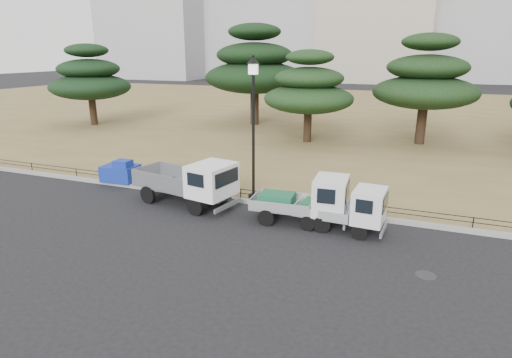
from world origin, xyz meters
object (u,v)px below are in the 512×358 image
at_px(truck_kei_rear, 346,209).
at_px(truck_large, 189,180).
at_px(tarp_pile, 121,172).
at_px(street_lamp, 253,106).
at_px(truck_kei_front, 307,200).

bearing_deg(truck_kei_rear, truck_large, -179.34).
xyz_separation_m(truck_kei_rear, tarp_pile, (-11.15, 1.71, -0.24)).
bearing_deg(truck_large, truck_kei_rear, 8.58).
height_order(truck_large, truck_kei_rear, truck_large).
bearing_deg(tarp_pile, truck_kei_rear, -8.71).
xyz_separation_m(truck_large, street_lamp, (2.30, 1.37, 3.01)).
xyz_separation_m(truck_kei_front, truck_kei_rear, (1.48, -0.12, -0.10)).
xyz_separation_m(truck_large, truck_kei_rear, (6.52, -0.30, -0.25)).
relative_size(truck_kei_front, truck_kei_rear, 1.11).
height_order(truck_kei_rear, tarp_pile, truck_kei_rear).
height_order(truck_large, street_lamp, street_lamp).
distance_m(street_lamp, tarp_pile, 7.76).
height_order(truck_kei_front, street_lamp, street_lamp).
bearing_deg(street_lamp, truck_kei_rear, -21.59).
bearing_deg(truck_kei_front, street_lamp, 146.78).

